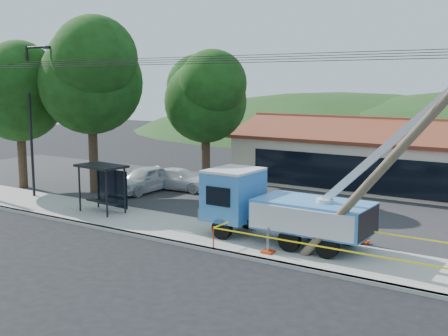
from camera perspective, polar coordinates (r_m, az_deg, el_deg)
The scene contains 16 objects.
ground at distance 22.46m, azimuth -6.69°, elevation -9.32°, with size 120.00×120.00×0.00m, color black.
curb at distance 24.00m, azimuth -3.42°, elevation -7.90°, with size 60.00×0.25×0.15m, color #9F9C94.
sidewalk at distance 25.48m, azimuth -0.82°, elevation -6.89°, with size 60.00×4.00×0.15m, color #9F9C94.
parking_lot at distance 32.20m, azimuth 7.30°, elevation -3.68°, with size 60.00×12.00×0.10m, color #28282B.
strip_mall at distance 37.85m, azimuth 18.24°, elevation 0.62°, with size 22.50×8.53×4.67m.
streetlight at distance 34.93m, azimuth -18.91°, elevation 5.59°, with size 2.13×0.22×9.00m.
tree_west_near at distance 35.47m, azimuth -13.41°, elevation 9.46°, with size 7.56×6.72×10.80m.
tree_west_far at distance 38.37m, azimuth -20.16°, elevation 7.62°, with size 6.84×6.08×9.48m.
tree_lot at distance 35.93m, azimuth -1.90°, elevation 7.58°, with size 6.30×5.60×8.94m.
hill_west at distance 77.16m, azimuth 11.61°, elevation 3.41°, with size 78.40×56.00×28.00m, color #183714.
utility_truck at distance 24.08m, azimuth 5.84°, elevation -3.80°, with size 11.98×3.95×8.21m.
leaning_pole at distance 20.59m, azimuth 17.31°, elevation 1.64°, with size 6.71×1.86×8.16m.
bus_shelter at distance 30.08m, azimuth -12.07°, elevation -0.92°, with size 2.73×1.82×2.52m.
caution_tape at distance 22.38m, azimuth 11.40°, elevation -7.31°, with size 9.62×3.12×0.90m.
car_silver at distance 35.62m, azimuth -8.04°, elevation -2.58°, with size 1.90×4.73×1.61m, color silver.
car_white at distance 36.12m, azimuth -4.50°, elevation -2.36°, with size 1.88×4.63×1.34m, color white.
Camera 1 is at (13.93, -16.20, 6.95)m, focal length 45.00 mm.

